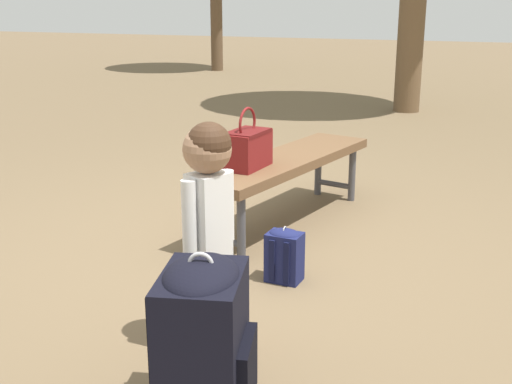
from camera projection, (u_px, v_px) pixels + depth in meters
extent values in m
plane|color=brown|center=(227.00, 261.00, 3.73)|extent=(40.00, 40.00, 0.00)
cube|color=brown|center=(286.00, 161.00, 4.24)|extent=(1.65, 0.76, 0.06)
cylinder|color=#47474C|center=(241.00, 229.00, 3.67)|extent=(0.05, 0.05, 0.39)
cylinder|color=#47474C|center=(202.00, 220.00, 3.82)|extent=(0.05, 0.05, 0.39)
cylinder|color=#47474C|center=(352.00, 175.00, 4.79)|extent=(0.05, 0.05, 0.39)
cylinder|color=#47474C|center=(318.00, 169.00, 4.94)|extent=(0.05, 0.05, 0.39)
cylinder|color=#47474C|center=(221.00, 240.00, 3.77)|extent=(0.10, 0.28, 0.04)
cylinder|color=#47474C|center=(334.00, 184.00, 4.89)|extent=(0.10, 0.28, 0.04)
cube|color=maroon|center=(247.00, 150.00, 3.93)|extent=(0.34, 0.22, 0.22)
cube|color=#561313|center=(247.00, 133.00, 3.90)|extent=(0.31, 0.22, 0.02)
torus|color=maroon|center=(247.00, 123.00, 3.88)|extent=(0.20, 0.04, 0.20)
cylinder|color=#E5B2C6|center=(202.00, 305.00, 2.74)|extent=(0.08, 0.08, 0.41)
cylinder|color=#E5B2C6|center=(219.00, 297.00, 2.81)|extent=(0.08, 0.08, 0.41)
ellipsoid|color=white|center=(200.00, 343.00, 2.81)|extent=(0.08, 0.10, 0.04)
ellipsoid|color=white|center=(217.00, 335.00, 2.88)|extent=(0.08, 0.10, 0.04)
cube|color=white|center=(209.00, 215.00, 2.67)|extent=(0.19, 0.18, 0.35)
cylinder|color=white|center=(189.00, 217.00, 2.59)|extent=(0.06, 0.06, 0.30)
cylinder|color=white|center=(227.00, 206.00, 2.73)|extent=(0.06, 0.06, 0.30)
sphere|color=#A57A5B|center=(207.00, 149.00, 2.59)|extent=(0.20, 0.20, 0.20)
sphere|color=#3F2819|center=(209.00, 145.00, 2.58)|extent=(0.18, 0.18, 0.18)
cube|color=black|center=(203.00, 348.00, 2.28)|extent=(0.43, 0.35, 0.55)
ellipsoid|color=black|center=(201.00, 278.00, 2.20)|extent=(0.41, 0.33, 0.12)
cube|color=black|center=(248.00, 372.00, 2.28)|extent=(0.26, 0.10, 0.25)
cube|color=black|center=(167.00, 333.00, 2.37)|extent=(0.07, 0.04, 0.47)
cube|color=black|center=(154.00, 358.00, 2.21)|extent=(0.07, 0.04, 0.47)
torus|color=#B2B2B7|center=(201.00, 264.00, 2.19)|extent=(0.04, 0.09, 0.09)
cube|color=#191E4C|center=(284.00, 257.00, 3.44)|extent=(0.14, 0.19, 0.26)
ellipsoid|color=#191E4C|center=(285.00, 235.00, 3.40)|extent=(0.14, 0.18, 0.06)
cube|color=black|center=(290.00, 259.00, 3.52)|extent=(0.03, 0.13, 0.12)
cube|color=black|center=(272.00, 261.00, 3.39)|extent=(0.01, 0.03, 0.22)
cube|color=black|center=(286.00, 263.00, 3.36)|extent=(0.01, 0.03, 0.22)
torus|color=#B2B2B7|center=(285.00, 230.00, 3.40)|extent=(0.04, 0.01, 0.04)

